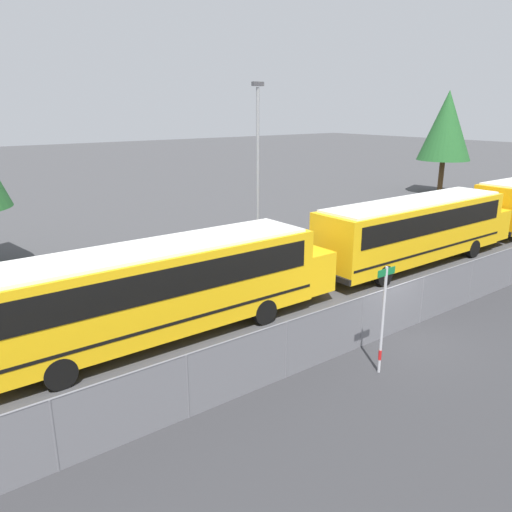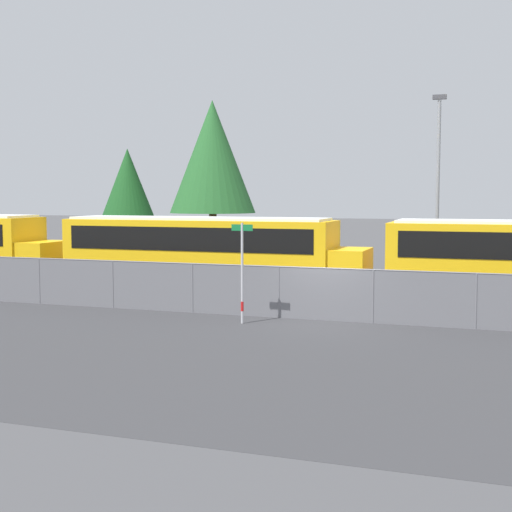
% 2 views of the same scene
% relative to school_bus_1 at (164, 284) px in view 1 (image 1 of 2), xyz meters
% --- Properties ---
extents(ground_plane, '(200.00, 200.00, 0.00)m').
position_rel_school_bus_1_xyz_m(ground_plane, '(6.08, -4.37, -1.86)').
color(ground_plane, '#424244').
extents(fence, '(65.36, 0.07, 1.72)m').
position_rel_school_bus_1_xyz_m(fence, '(6.08, -4.37, -0.98)').
color(fence, '#9EA0A5').
rests_on(fence, ground_plane).
extents(school_bus_1, '(12.69, 2.54, 3.15)m').
position_rel_school_bus_1_xyz_m(school_bus_1, '(0.00, 0.00, 0.00)').
color(school_bus_1, yellow).
rests_on(school_bus_1, ground_plane).
extents(school_bus_2, '(12.69, 2.54, 3.15)m').
position_rel_school_bus_1_xyz_m(school_bus_2, '(13.40, 0.02, 0.00)').
color(school_bus_2, yellow).
rests_on(school_bus_2, ground_plane).
extents(street_sign, '(0.70, 0.09, 3.18)m').
position_rel_school_bus_1_xyz_m(street_sign, '(3.75, -5.76, -0.18)').
color(street_sign, '#B7B7BC').
rests_on(street_sign, ground_plane).
extents(light_pole, '(0.60, 0.24, 8.48)m').
position_rel_school_bus_1_xyz_m(light_pole, '(8.65, 6.38, 2.77)').
color(light_pole, gray).
rests_on(light_pole, ground_plane).
extents(tree_2, '(4.47, 4.47, 8.73)m').
position_rel_school_bus_1_xyz_m(tree_2, '(32.78, 11.40, 3.94)').
color(tree_2, '#51381E').
rests_on(tree_2, ground_plane).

